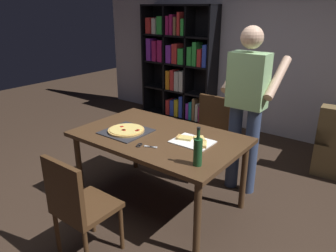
{
  "coord_description": "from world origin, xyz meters",
  "views": [
    {
      "loc": [
        1.8,
        -2.22,
        1.91
      ],
      "look_at": [
        0.0,
        0.15,
        0.8
      ],
      "focal_mm": 34.2,
      "sensor_mm": 36.0,
      "label": 1
    }
  ],
  "objects_px": {
    "pepperoni_pizza_on_tray": "(126,131)",
    "dining_table": "(159,142)",
    "chair_near_camera": "(77,203)",
    "person_serving_pizza": "(247,102)",
    "kitchen_scissors": "(143,146)",
    "chair_far_side": "(209,129)",
    "bookshelf": "(179,64)",
    "wine_bottle": "(198,151)"
  },
  "relations": [
    {
      "from": "wine_bottle",
      "to": "kitchen_scissors",
      "type": "xyz_separation_m",
      "value": [
        -0.57,
        0.01,
        -0.11
      ]
    },
    {
      "from": "dining_table",
      "to": "pepperoni_pizza_on_tray",
      "type": "xyz_separation_m",
      "value": [
        -0.31,
        -0.13,
        0.09
      ]
    },
    {
      "from": "chair_far_side",
      "to": "bookshelf",
      "type": "height_order",
      "value": "bookshelf"
    },
    {
      "from": "wine_bottle",
      "to": "dining_table",
      "type": "bearing_deg",
      "value": 154.54
    },
    {
      "from": "kitchen_scissors",
      "to": "chair_near_camera",
      "type": "bearing_deg",
      "value": -94.45
    },
    {
      "from": "chair_far_side",
      "to": "kitchen_scissors",
      "type": "bearing_deg",
      "value": -87.54
    },
    {
      "from": "dining_table",
      "to": "chair_near_camera",
      "type": "relative_size",
      "value": 1.78
    },
    {
      "from": "chair_near_camera",
      "to": "bookshelf",
      "type": "xyz_separation_m",
      "value": [
        -1.44,
        3.37,
        0.45
      ]
    },
    {
      "from": "dining_table",
      "to": "pepperoni_pizza_on_tray",
      "type": "distance_m",
      "value": 0.34
    },
    {
      "from": "wine_bottle",
      "to": "person_serving_pizza",
      "type": "bearing_deg",
      "value": 94.62
    },
    {
      "from": "person_serving_pizza",
      "to": "pepperoni_pizza_on_tray",
      "type": "xyz_separation_m",
      "value": [
        -0.85,
        -0.9,
        -0.23
      ]
    },
    {
      "from": "dining_table",
      "to": "chair_far_side",
      "type": "distance_m",
      "value": 1.0
    },
    {
      "from": "dining_table",
      "to": "kitchen_scissors",
      "type": "height_order",
      "value": "kitchen_scissors"
    },
    {
      "from": "chair_near_camera",
      "to": "person_serving_pizza",
      "type": "xyz_separation_m",
      "value": [
        0.54,
        1.76,
        0.49
      ]
    },
    {
      "from": "chair_near_camera",
      "to": "person_serving_pizza",
      "type": "height_order",
      "value": "person_serving_pizza"
    },
    {
      "from": "chair_far_side",
      "to": "pepperoni_pizza_on_tray",
      "type": "bearing_deg",
      "value": -105.28
    },
    {
      "from": "pepperoni_pizza_on_tray",
      "to": "person_serving_pizza",
      "type": "bearing_deg",
      "value": 46.68
    },
    {
      "from": "chair_near_camera",
      "to": "kitchen_scissors",
      "type": "relative_size",
      "value": 4.54
    },
    {
      "from": "dining_table",
      "to": "person_serving_pizza",
      "type": "xyz_separation_m",
      "value": [
        0.54,
        0.77,
        0.32
      ]
    },
    {
      "from": "bookshelf",
      "to": "pepperoni_pizza_on_tray",
      "type": "distance_m",
      "value": 2.76
    },
    {
      "from": "dining_table",
      "to": "chair_near_camera",
      "type": "height_order",
      "value": "chair_near_camera"
    },
    {
      "from": "chair_far_side",
      "to": "pepperoni_pizza_on_tray",
      "type": "distance_m",
      "value": 1.19
    },
    {
      "from": "dining_table",
      "to": "chair_far_side",
      "type": "bearing_deg",
      "value": 90.0
    },
    {
      "from": "person_serving_pizza",
      "to": "pepperoni_pizza_on_tray",
      "type": "distance_m",
      "value": 1.26
    },
    {
      "from": "wine_bottle",
      "to": "pepperoni_pizza_on_tray",
      "type": "bearing_deg",
      "value": 169.72
    },
    {
      "from": "chair_near_camera",
      "to": "bookshelf",
      "type": "bearing_deg",
      "value": 113.16
    },
    {
      "from": "bookshelf",
      "to": "kitchen_scissors",
      "type": "relative_size",
      "value": 9.83
    },
    {
      "from": "chair_near_camera",
      "to": "person_serving_pizza",
      "type": "bearing_deg",
      "value": 72.87
    },
    {
      "from": "kitchen_scissors",
      "to": "pepperoni_pizza_on_tray",
      "type": "bearing_deg",
      "value": 156.6
    },
    {
      "from": "dining_table",
      "to": "pepperoni_pizza_on_tray",
      "type": "relative_size",
      "value": 3.83
    },
    {
      "from": "chair_near_camera",
      "to": "chair_far_side",
      "type": "xyz_separation_m",
      "value": [
        0.0,
        1.98,
        0.0
      ]
    },
    {
      "from": "chair_far_side",
      "to": "person_serving_pizza",
      "type": "height_order",
      "value": "person_serving_pizza"
    },
    {
      "from": "chair_near_camera",
      "to": "bookshelf",
      "type": "distance_m",
      "value": 3.69
    },
    {
      "from": "dining_table",
      "to": "chair_near_camera",
      "type": "bearing_deg",
      "value": -90.0
    },
    {
      "from": "pepperoni_pizza_on_tray",
      "to": "wine_bottle",
      "type": "bearing_deg",
      "value": -10.28
    },
    {
      "from": "wine_bottle",
      "to": "kitchen_scissors",
      "type": "bearing_deg",
      "value": 178.66
    },
    {
      "from": "pepperoni_pizza_on_tray",
      "to": "dining_table",
      "type": "bearing_deg",
      "value": 22.99
    },
    {
      "from": "wine_bottle",
      "to": "chair_far_side",
      "type": "bearing_deg",
      "value": 116.0
    },
    {
      "from": "dining_table",
      "to": "person_serving_pizza",
      "type": "height_order",
      "value": "person_serving_pizza"
    },
    {
      "from": "dining_table",
      "to": "wine_bottle",
      "type": "distance_m",
      "value": 0.72
    },
    {
      "from": "chair_near_camera",
      "to": "bookshelf",
      "type": "relative_size",
      "value": 0.46
    },
    {
      "from": "dining_table",
      "to": "kitchen_scissors",
      "type": "distance_m",
      "value": 0.3
    }
  ]
}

